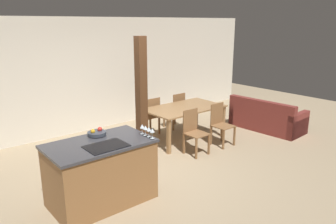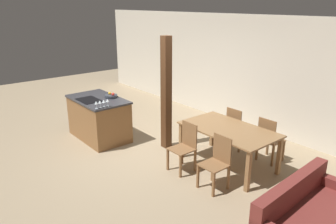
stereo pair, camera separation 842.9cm
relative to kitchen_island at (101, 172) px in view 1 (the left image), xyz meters
The scene contains 15 objects.
ground_plane 1.30m from the kitchen_island, 18.44° to the left, with size 16.00×16.00×0.00m, color #9E896B.
wall_back 3.54m from the kitchen_island, 70.39° to the left, with size 11.20×0.08×2.70m.
kitchen_island is the anchor object (origin of this frame).
fruit_bowl 0.59m from the kitchen_island, 67.60° to the left, with size 0.28×0.28×0.11m.
wine_glass_near 0.97m from the kitchen_island, 29.20° to the right, with size 0.07×0.07×0.15m.
wine_glass_middle 0.94m from the kitchen_island, 23.36° to the right, with size 0.07×0.07×0.15m.
wine_glass_far 0.91m from the kitchen_island, 16.96° to the right, with size 0.07×0.07×0.15m.
wine_glass_end 0.90m from the kitchen_island, 10.09° to the right, with size 0.07×0.07×0.15m.
dining_table 3.01m from the kitchen_island, 23.96° to the left, with size 1.76×1.02×0.75m.
dining_chair_near_left 2.40m from the kitchen_island, 11.65° to the left, with size 0.40×0.40×0.90m.
dining_chair_near_right 3.18m from the kitchen_island, ahead, with size 0.40×0.40×0.90m.
dining_chair_far_left 3.05m from the kitchen_island, 39.77° to the left, with size 0.40×0.40×0.90m.
dining_chair_far_right 3.70m from the kitchen_island, 31.91° to the left, with size 0.40×0.40×0.90m.
couch 4.82m from the kitchen_island, ahead, with size 0.90×1.78×0.78m.
timber_post 1.75m from the kitchen_island, 32.75° to the left, with size 0.17×0.17×2.35m.
Camera 1 is at (-3.17, -4.37, 2.58)m, focal length 35.00 mm.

